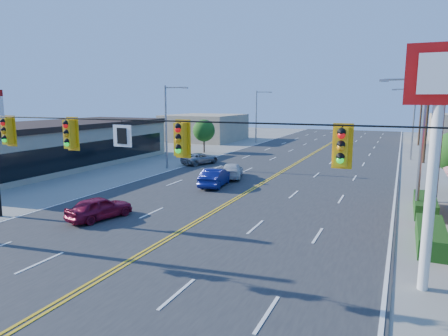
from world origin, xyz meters
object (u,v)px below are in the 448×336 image
at_px(car_blue, 215,178).
at_px(car_white, 232,171).
at_px(signal_span, 93,150).
at_px(kfc_pylon, 437,119).
at_px(car_magenta, 100,209).
at_px(car_silver, 200,159).

relative_size(car_blue, car_white, 1.00).
height_order(car_blue, car_white, car_blue).
bearing_deg(signal_span, kfc_pylon, 19.78).
relative_size(signal_span, car_white, 5.72).
xyz_separation_m(signal_span, kfc_pylon, (11.12, 4.00, 1.16)).
xyz_separation_m(signal_span, car_magenta, (-5.12, 5.83, -4.24)).
bearing_deg(kfc_pylon, car_white, 131.79).
height_order(car_white, car_silver, car_white).
bearing_deg(kfc_pylon, car_blue, 138.75).
distance_m(signal_span, car_magenta, 8.85).
relative_size(car_magenta, car_blue, 0.88).
xyz_separation_m(signal_span, car_white, (-3.03, 19.83, -4.27)).
xyz_separation_m(signal_span, car_blue, (-2.89, 16.28, -4.18)).
relative_size(car_magenta, car_white, 0.88).
relative_size(car_magenta, car_silver, 0.90).
bearing_deg(car_white, car_magenta, 63.93).
distance_m(car_blue, car_silver, 10.87).
height_order(signal_span, car_blue, signal_span).
height_order(car_blue, car_silver, car_blue).
bearing_deg(car_white, kfc_pylon, 114.20).
distance_m(car_magenta, car_blue, 10.68).
bearing_deg(car_magenta, car_white, -83.39).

